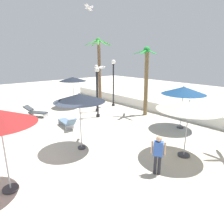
{
  "coord_description": "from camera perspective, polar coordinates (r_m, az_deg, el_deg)",
  "views": [
    {
      "loc": [
        8.11,
        -3.88,
        4.47
      ],
      "look_at": [
        0.0,
        3.13,
        1.4
      ],
      "focal_mm": 31.21,
      "sensor_mm": 36.0,
      "label": 1
    }
  ],
  "objects": [
    {
      "name": "seagull_1",
      "position": [
        10.22,
        -3.15,
        12.93
      ],
      "size": [
        0.87,
        0.86,
        0.14
      ],
      "color": "white"
    },
    {
      "name": "seagull_0",
      "position": [
        9.86,
        -6.84,
        28.14
      ],
      "size": [
        1.01,
        1.02,
        0.14
      ],
      "color": "white"
    },
    {
      "name": "patio_umbrella_1",
      "position": [
        9.07,
        21.67,
        1.71
      ],
      "size": [
        2.84,
        2.84,
        2.67
      ],
      "color": "#333338",
      "rests_on": "ground_plane"
    },
    {
      "name": "boundary_wall",
      "position": [
        15.71,
        16.26,
        0.39
      ],
      "size": [
        25.2,
        0.3,
        0.84
      ],
      "primitive_type": "cube",
      "color": "silver",
      "rests_on": "ground_plane"
    },
    {
      "name": "patio_umbrella_3",
      "position": [
        12.84,
        20.25,
        5.92
      ],
      "size": [
        2.69,
        2.69,
        2.73
      ],
      "color": "#333338",
      "rests_on": "ground_plane"
    },
    {
      "name": "palm_tree_0",
      "position": [
        19.48,
        -3.79,
        14.22
      ],
      "size": [
        2.85,
        2.86,
        6.17
      ],
      "color": "brown",
      "rests_on": "ground_plane"
    },
    {
      "name": "ground_plane",
      "position": [
        10.04,
        -13.91,
        -10.97
      ],
      "size": [
        56.0,
        56.0,
        0.0
      ],
      "primitive_type": "plane",
      "color": "beige"
    },
    {
      "name": "lamp_post_2",
      "position": [
        17.79,
        0.41,
        10.4
      ],
      "size": [
        0.41,
        0.41,
        4.19
      ],
      "color": "black",
      "rests_on": "ground_plane"
    },
    {
      "name": "patio_umbrella_2",
      "position": [
        17.87,
        -11.42,
        9.38
      ],
      "size": [
        2.4,
        2.4,
        2.76
      ],
      "color": "#333338",
      "rests_on": "ground_plane"
    },
    {
      "name": "lounge_chair_0",
      "position": [
        16.01,
        -21.5,
        0.13
      ],
      "size": [
        1.86,
        1.47,
        0.82
      ],
      "color": "#B7B7BC",
      "rests_on": "ground_plane"
    },
    {
      "name": "lamp_post_3",
      "position": [
        16.09,
        -4.5,
        7.36
      ],
      "size": [
        0.3,
        0.3,
        3.83
      ],
      "color": "black",
      "rests_on": "ground_plane"
    },
    {
      "name": "lamp_post_0",
      "position": [
        14.47,
        -4.29,
        7.02
      ],
      "size": [
        0.35,
        0.35,
        3.72
      ],
      "color": "black",
      "rests_on": "ground_plane"
    },
    {
      "name": "patio_umbrella_0",
      "position": [
        9.27,
        -9.54,
        4.05
      ],
      "size": [
        2.44,
        2.44,
        2.85
      ],
      "color": "#333338",
      "rests_on": "ground_plane"
    },
    {
      "name": "palm_tree_3",
      "position": [
        15.15,
        10.0,
        10.74
      ],
      "size": [
        2.0,
        2.15,
        5.17
      ],
      "color": "brown",
      "rests_on": "ground_plane"
    },
    {
      "name": "lounge_chair_1",
      "position": [
        12.94,
        -12.99,
        -2.86
      ],
      "size": [
        1.93,
        0.73,
        0.83
      ],
      "color": "#B7B7BC",
      "rests_on": "ground_plane"
    },
    {
      "name": "guest_0",
      "position": [
        7.77,
        13.37,
        -11.22
      ],
      "size": [
        0.48,
        0.4,
        1.62
      ],
      "color": "#26262D",
      "rests_on": "ground_plane"
    }
  ]
}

